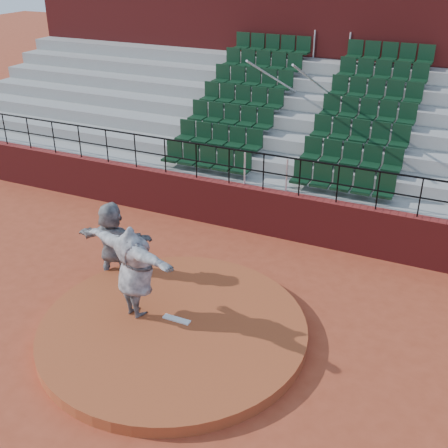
# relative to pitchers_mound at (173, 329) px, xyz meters

# --- Properties ---
(ground) EXTENTS (90.00, 90.00, 0.00)m
(ground) POSITION_rel_pitchers_mound_xyz_m (0.00, 0.00, -0.12)
(ground) COLOR #A43F25
(ground) RESTS_ON ground
(pitchers_mound) EXTENTS (5.50, 5.50, 0.25)m
(pitchers_mound) POSITION_rel_pitchers_mound_xyz_m (0.00, 0.00, 0.00)
(pitchers_mound) COLOR #A44824
(pitchers_mound) RESTS_ON ground
(pitching_rubber) EXTENTS (0.60, 0.15, 0.03)m
(pitching_rubber) POSITION_rel_pitchers_mound_xyz_m (0.00, 0.15, 0.14)
(pitching_rubber) COLOR white
(pitching_rubber) RESTS_ON pitchers_mound
(boundary_wall) EXTENTS (24.00, 0.30, 1.30)m
(boundary_wall) POSITION_rel_pitchers_mound_xyz_m (0.00, 5.00, 0.53)
(boundary_wall) COLOR maroon
(boundary_wall) RESTS_ON ground
(wall_railing) EXTENTS (24.04, 0.05, 1.03)m
(wall_railing) POSITION_rel_pitchers_mound_xyz_m (0.00, 5.00, 1.90)
(wall_railing) COLOR black
(wall_railing) RESTS_ON boundary_wall
(seating_deck) EXTENTS (24.00, 5.97, 4.63)m
(seating_deck) POSITION_rel_pitchers_mound_xyz_m (0.00, 8.65, 1.31)
(seating_deck) COLOR gray
(seating_deck) RESTS_ON ground
(press_box_facade) EXTENTS (24.00, 3.00, 7.10)m
(press_box_facade) POSITION_rel_pitchers_mound_xyz_m (0.00, 12.60, 3.43)
(press_box_facade) COLOR maroon
(press_box_facade) RESTS_ON ground
(pitcher) EXTENTS (2.63, 1.43, 2.07)m
(pitcher) POSITION_rel_pitchers_mound_xyz_m (-0.86, 0.02, 1.16)
(pitcher) COLOR black
(pitcher) RESTS_ON pitchers_mound
(fielder) EXTENTS (1.91, 0.94, 1.97)m
(fielder) POSITION_rel_pitchers_mound_xyz_m (-2.32, 1.32, 0.86)
(fielder) COLOR black
(fielder) RESTS_ON ground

